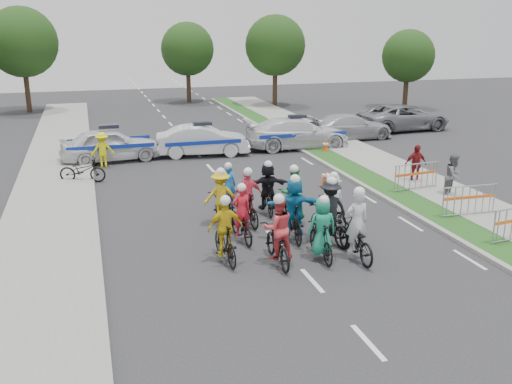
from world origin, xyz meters
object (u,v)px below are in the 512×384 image
object	(u,v)px
rider_1	(322,234)
tree_4	(187,49)
rider_7	(332,206)
rider_12	(228,195)
rider_8	(293,201)
rider_6	(241,221)
cone_0	(325,178)
cone_1	(326,146)
rider_10	(221,203)
rider_5	(294,212)
tree_2	(408,56)
spectator_2	(416,164)
tree_1	(275,46)
rider_11	(267,191)
civilian_suv	(404,117)
rider_2	(278,238)
rider_4	(329,217)
tree_3	(22,42)
police_car_1	(203,140)
barrier_2	(416,178)
spectator_1	(454,176)
parked_bike	(82,170)
police_car_0	(110,145)
marshal_hiviz	(103,150)
civilian_sedan	(351,127)
rider_3	(225,236)
barrier_1	(469,202)
rider_0	(356,235)

from	to	relation	value
rider_1	tree_4	bearing A→B (deg)	-91.14
rider_7	rider_12	xyz separation A→B (m)	(-2.70, 2.51, -0.14)
rider_8	rider_6	bearing A→B (deg)	32.83
rider_7	cone_0	bearing A→B (deg)	-119.66
cone_0	cone_1	xyz separation A→B (m)	(2.40, 5.56, 0.00)
rider_8	rider_10	distance (m)	2.30
rider_5	tree_2	size ratio (longest dim) A/B	0.35
rider_6	spectator_2	distance (m)	9.24
tree_1	tree_4	world-z (taller)	tree_1
rider_11	civilian_suv	distance (m)	17.76
rider_2	cone_1	distance (m)	13.81
rider_4	tree_3	size ratio (longest dim) A/B	0.28
police_car_1	barrier_2	size ratio (longest dim) A/B	2.22
rider_5	barrier_2	distance (m)	7.02
spectator_1	parked_bike	xyz separation A→B (m)	(-13.04, 6.07, -0.33)
cone_0	cone_1	distance (m)	6.05
police_car_0	rider_2	bearing A→B (deg)	-170.50
rider_4	rider_2	bearing A→B (deg)	19.93
civilian_suv	rider_6	bearing A→B (deg)	133.13
marshal_hiviz	cone_0	distance (m)	10.07
barrier_2	parked_bike	distance (m)	13.14
rider_8	police_car_0	world-z (taller)	rider_8
cone_0	spectator_2	bearing A→B (deg)	-9.57
rider_8	rider_11	size ratio (longest dim) A/B	1.06
rider_4	rider_7	size ratio (longest dim) A/B	1.11
tree_2	tree_3	world-z (taller)	tree_3
rider_1	police_car_0	distance (m)	14.37
rider_2	rider_8	distance (m)	3.32
rider_12	civilian_suv	size ratio (longest dim) A/B	0.32
civilian_sedan	tree_2	world-z (taller)	tree_2
rider_4	marshal_hiviz	size ratio (longest dim) A/B	1.31
police_car_0	marshal_hiviz	size ratio (longest dim) A/B	2.90
rider_2	rider_5	xyz separation A→B (m)	(1.02, 1.55, 0.11)
rider_3	civilian_sedan	xyz separation A→B (m)	(10.62, 14.47, -0.04)
rider_8	cone_1	size ratio (longest dim) A/B	2.79
tree_3	rider_12	bearing A→B (deg)	-72.30
rider_2	marshal_hiviz	bearing A→B (deg)	-70.66
cone_1	civilian_suv	bearing A→B (deg)	32.81
rider_11	barrier_1	xyz separation A→B (m)	(6.17, -2.37, -0.22)
police_car_0	tree_3	xyz separation A→B (m)	(-4.86, 17.28, 4.12)
rider_0	rider_5	xyz separation A→B (m)	(-1.12, 1.81, 0.16)
rider_3	civilian_sedan	size ratio (longest dim) A/B	0.40
rider_2	civilian_suv	size ratio (longest dim) A/B	0.36
barrier_1	rider_2	bearing A→B (deg)	-166.65
civilian_sedan	marshal_hiviz	xyz separation A→B (m)	(-13.35, -2.65, 0.09)
rider_0	cone_1	distance (m)	13.17
rider_7	tree_4	bearing A→B (deg)	-100.42
tree_4	spectator_2	bearing A→B (deg)	-80.81
rider_3	rider_6	size ratio (longest dim) A/B	1.06
civilian_sedan	tree_3	size ratio (longest dim) A/B	0.64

